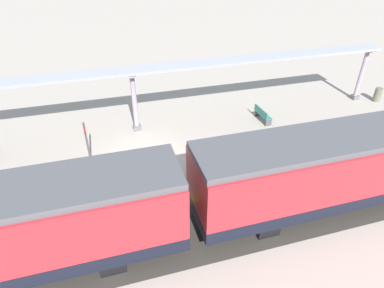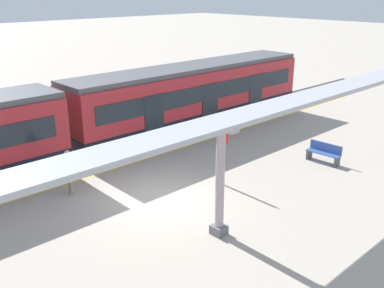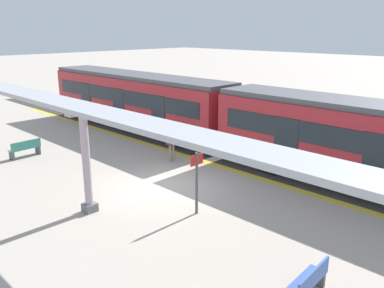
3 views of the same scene
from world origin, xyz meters
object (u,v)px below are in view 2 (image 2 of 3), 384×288
Objects in this scene: canopy_pillar_second at (220,181)px; bench_near_end at (324,153)px; platform_info_sign at (222,153)px; passenger_waiting_near_edge at (69,167)px; train_far_carriage at (193,96)px.

bench_near_end is (-1.03, 7.77, -1.37)m from canopy_pillar_second.
platform_info_sign is (-2.49, 2.76, -0.48)m from canopy_pillar_second.
platform_info_sign reaches higher than passenger_waiting_near_edge.
train_far_carriage is 4.12× the size of canopy_pillar_second.
platform_info_sign is 5.77m from passenger_waiting_near_edge.
platform_info_sign is 1.26× the size of passenger_waiting_near_edge.
platform_info_sign is at bearing 55.78° from passenger_waiting_near_edge.
bench_near_end is at bearing 64.31° from passenger_waiting_near_edge.
bench_near_end is at bearing 6.64° from train_far_carriage.
platform_info_sign is at bearing -34.18° from train_far_carriage.
passenger_waiting_near_edge is at bearing -160.75° from canopy_pillar_second.
bench_near_end is 0.87× the size of passenger_waiting_near_edge.
train_far_carriage is 8.41× the size of passenger_waiting_near_edge.
train_far_carriage is at bearing -173.36° from bench_near_end.
canopy_pillar_second reaches higher than passenger_waiting_near_edge.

